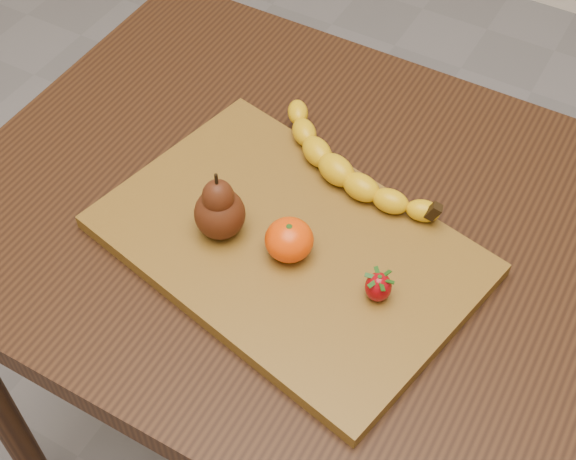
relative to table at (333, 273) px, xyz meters
The scene contains 6 objects.
table is the anchor object (origin of this frame).
cutting_board 0.13m from the table, 119.07° to the right, with size 0.45×0.30×0.02m, color brown.
banana 0.15m from the table, 119.30° to the left, with size 0.24×0.06×0.04m, color #E0AF0A, non-canonical shape.
pear 0.22m from the table, 142.01° to the right, with size 0.06×0.06×0.10m, color #431B0A, non-canonical shape.
mandarin 0.17m from the table, 107.20° to the right, with size 0.06×0.06×0.05m, color #E33E02.
strawberry 0.19m from the table, 41.53° to the right, with size 0.03×0.03×0.04m, color #8D030A, non-canonical shape.
Camera 1 is at (0.27, -0.60, 1.55)m, focal length 50.00 mm.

